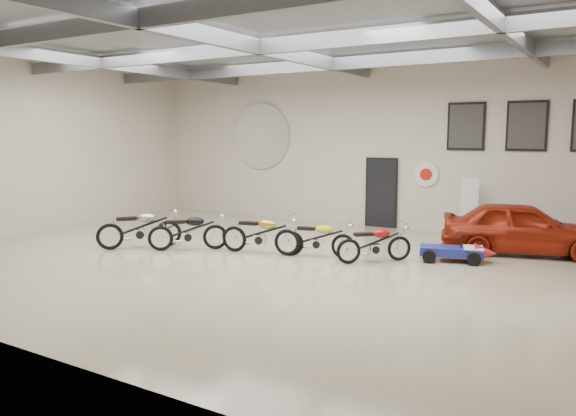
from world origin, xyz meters
The scene contains 18 objects.
floor centered at (0.00, 0.00, 0.00)m, with size 16.00×12.00×0.01m, color tan.
ceiling centered at (0.00, 0.00, 5.00)m, with size 16.00×12.00×0.01m, color slate.
back_wall centered at (0.00, 6.00, 2.50)m, with size 16.00×0.02×5.00m, color beige.
left_wall centered at (-8.00, 0.00, 2.50)m, with size 0.02×12.00×5.00m, color beige.
ceiling_beams centered at (0.00, 0.00, 4.75)m, with size 15.80×11.80×0.32m, color slate, non-canonical shape.
door centered at (0.50, 5.95, 1.05)m, with size 0.92×0.08×2.10m, color black.
logo_plaque centered at (-4.00, 5.95, 2.80)m, with size 2.30×0.06×1.16m, color silver, non-canonical shape.
poster_left centered at (3.00, 5.96, 3.10)m, with size 1.05×0.08×1.35m, color black, non-canonical shape.
poster_mid centered at (4.60, 5.96, 3.10)m, with size 1.05×0.08×1.35m, color black, non-canonical shape.
oil_sign centered at (1.90, 5.95, 1.70)m, with size 0.72×0.10×0.72m, color white, non-canonical shape.
banner_stand centered at (3.29, 5.50, 0.87)m, with size 0.47×0.19×1.74m, color white, non-canonical shape.
motorcycle_silver centered at (-3.51, -0.31, 0.54)m, with size 2.06×0.64×1.07m, color silver, non-canonical shape.
motorcycle_black centered at (-2.28, 0.14, 0.50)m, with size 1.93×0.60×1.00m, color silver, non-canonical shape.
motorcycle_gold centered at (-0.50, 0.73, 0.51)m, with size 1.97×0.61×1.02m, color silver, non-canonical shape.
motorcycle_yellow centered at (0.86, 1.13, 0.47)m, with size 1.79×0.56×0.93m, color silver, non-canonical shape.
motorcycle_red centered at (2.22, 1.30, 0.46)m, with size 1.76×0.55×0.92m, color silver, non-canonical shape.
go_kart centered at (3.83, 2.35, 0.31)m, with size 1.70×0.77×0.62m, color navy, non-canonical shape.
vintage_car centered at (4.92, 4.00, 0.64)m, with size 3.75×1.51×1.28m, color maroon.
Camera 1 is at (7.04, -10.33, 2.89)m, focal length 35.00 mm.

